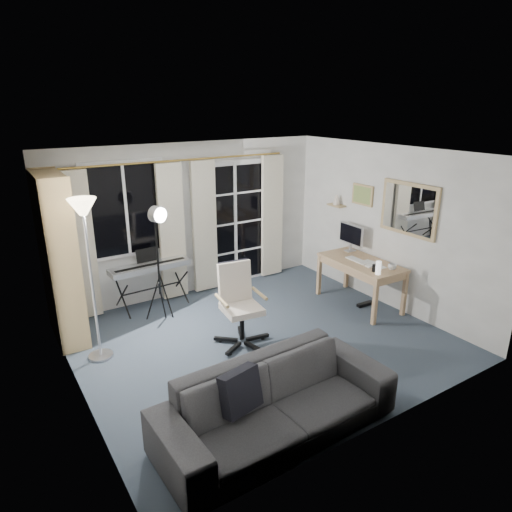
% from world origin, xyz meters
% --- Properties ---
extents(floor, '(4.50, 4.00, 0.02)m').
position_xyz_m(floor, '(0.00, 0.00, -0.01)').
color(floor, '#394554').
rests_on(floor, ground).
extents(window, '(1.20, 0.08, 1.40)m').
position_xyz_m(window, '(-1.05, 1.97, 1.50)').
color(window, white).
rests_on(window, floor).
extents(french_door, '(1.32, 0.09, 2.11)m').
position_xyz_m(french_door, '(0.75, 1.97, 1.03)').
color(french_door, white).
rests_on(french_door, floor).
extents(curtains, '(3.60, 0.07, 2.13)m').
position_xyz_m(curtains, '(-0.14, 1.88, 1.09)').
color(curtains, gold).
rests_on(curtains, floor).
extents(bookshelf, '(0.37, 1.02, 2.18)m').
position_xyz_m(bookshelf, '(-2.13, 1.47, 1.03)').
color(bookshelf, tan).
rests_on(bookshelf, floor).
extents(torchiere_lamp, '(0.39, 0.39, 1.97)m').
position_xyz_m(torchiere_lamp, '(-1.89, 0.72, 1.59)').
color(torchiere_lamp, '#B2B2B7').
rests_on(torchiere_lamp, floor).
extents(keyboard_piano, '(1.21, 0.62, 0.86)m').
position_xyz_m(keyboard_piano, '(-0.85, 1.70, 0.66)').
color(keyboard_piano, black).
rests_on(keyboard_piano, floor).
extents(studio_light, '(0.38, 0.39, 1.69)m').
position_xyz_m(studio_light, '(-0.84, 1.27, 1.36)').
color(studio_light, black).
rests_on(studio_light, floor).
extents(office_chair, '(0.72, 0.73, 1.05)m').
position_xyz_m(office_chair, '(-0.25, 0.17, 0.62)').
color(office_chair, black).
rests_on(office_chair, floor).
extents(desk, '(0.70, 1.33, 0.70)m').
position_xyz_m(desk, '(1.88, 0.13, 0.62)').
color(desk, '#A68055').
rests_on(desk, floor).
extents(monitor, '(0.17, 0.51, 0.44)m').
position_xyz_m(monitor, '(2.08, 0.58, 0.97)').
color(monitor, silver).
rests_on(monitor, desk).
extents(desk_clutter, '(0.43, 0.79, 0.89)m').
position_xyz_m(desk_clutter, '(1.82, -0.09, 0.55)').
color(desk_clutter, white).
rests_on(desk_clutter, desk).
extents(mug, '(0.12, 0.09, 0.12)m').
position_xyz_m(mug, '(1.98, -0.37, 0.76)').
color(mug, silver).
rests_on(mug, desk).
extents(wall_mirror, '(0.04, 0.94, 0.74)m').
position_xyz_m(wall_mirror, '(2.22, -0.35, 1.55)').
color(wall_mirror, tan).
rests_on(wall_mirror, floor).
extents(framed_print, '(0.03, 0.42, 0.32)m').
position_xyz_m(framed_print, '(2.23, 0.55, 1.60)').
color(framed_print, tan).
rests_on(framed_print, floor).
extents(wall_shelf, '(0.16, 0.30, 0.18)m').
position_xyz_m(wall_shelf, '(2.16, 1.05, 1.41)').
color(wall_shelf, tan).
rests_on(wall_shelf, floor).
extents(sofa, '(2.31, 0.74, 0.90)m').
position_xyz_m(sofa, '(-0.85, -1.55, 0.45)').
color(sofa, '#28282A').
rests_on(sofa, floor).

